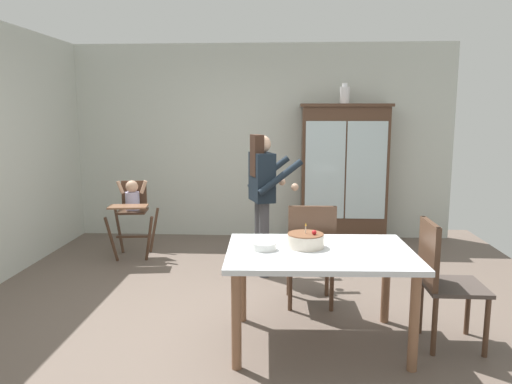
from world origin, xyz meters
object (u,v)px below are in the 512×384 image
high_chair_with_toddler (132,204)px  dining_table (320,262)px  birthday_cake (306,240)px  serving_bowl (264,246)px  china_cabinet (343,173)px  dining_chair_far_side (311,248)px  ceramic_vase (345,95)px  dining_chair_right_end (441,274)px  adult_person (263,187)px

high_chair_with_toddler → dining_table: high_chair_with_toddler is taller
birthday_cake → dining_table: bearing=-35.9°
birthday_cake → serving_bowl: bearing=-164.5°
high_chair_with_toddler → china_cabinet: bearing=11.1°
high_chair_with_toddler → dining_chair_far_side: 2.56m
serving_bowl → ceramic_vase: bearing=73.0°
dining_chair_far_side → dining_chair_right_end: 1.15m
serving_bowl → dining_chair_far_side: bearing=61.3°
ceramic_vase → high_chair_with_toddler: bearing=-161.4°
high_chair_with_toddler → serving_bowl: size_ratio=5.28×
dining_table → ceramic_vase: bearing=80.4°
ceramic_vase → dining_chair_right_end: ceramic_vase is taller
birthday_cake → dining_chair_right_end: (1.02, -0.04, -0.24)m
china_cabinet → dining_table: bearing=-99.9°
dining_chair_far_side → birthday_cake: bearing=81.4°
ceramic_vase → dining_table: (-0.52, -3.06, -1.35)m
birthday_cake → dining_chair_far_side: (0.08, 0.63, -0.24)m
birthday_cake → dining_chair_far_side: bearing=82.9°
serving_bowl → dining_chair_right_end: bearing=2.1°
ceramic_vase → china_cabinet: bearing=-15.4°
china_cabinet → adult_person: china_cabinet is taller
dining_chair_right_end → china_cabinet: bearing=7.4°
ceramic_vase → dining_table: ceramic_vase is taller
high_chair_with_toddler → birthday_cake: bearing=-53.5°
adult_person → birthday_cake: (0.40, -1.52, -0.17)m
dining_table → dining_chair_right_end: bearing=2.3°
high_chair_with_toddler → dining_chair_right_end: 3.71m
ceramic_vase → dining_chair_right_end: 3.37m
dining_table → dining_chair_far_side: bearing=92.1°
ceramic_vase → adult_person: ceramic_vase is taller
adult_person → birthday_cake: bearing=174.9°
birthday_cake → dining_chair_right_end: dining_chair_right_end is taller
high_chair_with_toddler → adult_person: (1.61, -0.58, 0.31)m
china_cabinet → dining_chair_far_side: size_ratio=1.95×
ceramic_vase → birthday_cake: (-0.62, -2.99, -1.20)m
china_cabinet → adult_person: 1.79m
adult_person → dining_chair_far_side: size_ratio=1.59×
high_chair_with_toddler → dining_table: (2.12, -2.18, -0.01)m
china_cabinet → ceramic_vase: 1.05m
ceramic_vase → serving_bowl: size_ratio=1.50×
birthday_cake → ceramic_vase: bearing=78.2°
dining_chair_far_side → serving_bowl: bearing=59.9°
high_chair_with_toddler → dining_chair_far_side: size_ratio=0.99×
birthday_cake → high_chair_with_toddler: bearing=133.7°
ceramic_vase → dining_table: bearing=-99.6°
adult_person → serving_bowl: size_ratio=8.50×
adult_person → high_chair_with_toddler: bearing=50.6°
adult_person → dining_table: size_ratio=1.07×
dining_chair_far_side → dining_table: bearing=90.7°
china_cabinet → dining_chair_right_end: (0.38, -3.02, -0.39)m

